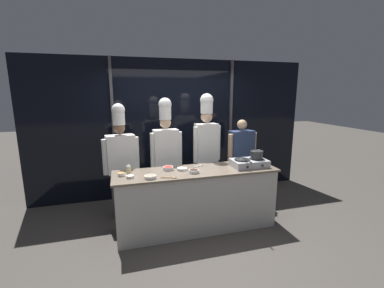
{
  "coord_description": "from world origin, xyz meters",
  "views": [
    {
      "loc": [
        -1.07,
        -3.51,
        2.07
      ],
      "look_at": [
        0.0,
        0.25,
        1.28
      ],
      "focal_mm": 24.0,
      "sensor_mm": 36.0,
      "label": 1
    }
  ],
  "objects_px": {
    "frying_pan": "(242,158)",
    "person_guest": "(241,153)",
    "prep_bowl_bean_sprouts": "(182,169)",
    "chef_sous": "(166,147)",
    "prep_bowl_garlic": "(130,176)",
    "serving_spoon_solid": "(172,178)",
    "portable_stove": "(249,163)",
    "chef_line": "(206,140)",
    "prep_bowl_bell_pepper": "(168,168)",
    "squeeze_bottle_oil": "(129,169)",
    "prep_bowl_soy_glaze": "(194,171)",
    "chef_head": "(121,154)",
    "prep_bowl_mushrooms": "(150,177)",
    "prep_bowl_carrots": "(121,174)",
    "serving_spoon_slotted": "(200,166)",
    "stock_pot": "(257,154)"
  },
  "relations": [
    {
      "from": "frying_pan",
      "to": "person_guest",
      "type": "height_order",
      "value": "person_guest"
    },
    {
      "from": "prep_bowl_bean_sprouts",
      "to": "chef_sous",
      "type": "relative_size",
      "value": 0.08
    },
    {
      "from": "prep_bowl_garlic",
      "to": "prep_bowl_bean_sprouts",
      "type": "xyz_separation_m",
      "value": [
        0.77,
        0.16,
        -0.0
      ]
    },
    {
      "from": "prep_bowl_garlic",
      "to": "serving_spoon_solid",
      "type": "bearing_deg",
      "value": -16.4
    },
    {
      "from": "portable_stove",
      "to": "chef_line",
      "type": "distance_m",
      "value": 0.91
    },
    {
      "from": "portable_stove",
      "to": "prep_bowl_bell_pepper",
      "type": "xyz_separation_m",
      "value": [
        -1.25,
        0.17,
        -0.03
      ]
    },
    {
      "from": "squeeze_bottle_oil",
      "to": "prep_bowl_soy_glaze",
      "type": "height_order",
      "value": "squeeze_bottle_oil"
    },
    {
      "from": "serving_spoon_solid",
      "to": "chef_sous",
      "type": "distance_m",
      "value": 1.02
    },
    {
      "from": "serving_spoon_solid",
      "to": "chef_head",
      "type": "relative_size",
      "value": 0.12
    },
    {
      "from": "serving_spoon_solid",
      "to": "person_guest",
      "type": "bearing_deg",
      "value": 32.71
    },
    {
      "from": "prep_bowl_mushrooms",
      "to": "chef_line",
      "type": "relative_size",
      "value": 0.08
    },
    {
      "from": "serving_spoon_solid",
      "to": "prep_bowl_soy_glaze",
      "type": "bearing_deg",
      "value": 22.16
    },
    {
      "from": "prep_bowl_soy_glaze",
      "to": "prep_bowl_carrots",
      "type": "distance_m",
      "value": 1.02
    },
    {
      "from": "portable_stove",
      "to": "frying_pan",
      "type": "relative_size",
      "value": 1.32
    },
    {
      "from": "serving_spoon_slotted",
      "to": "frying_pan",
      "type": "bearing_deg",
      "value": -20.44
    },
    {
      "from": "prep_bowl_garlic",
      "to": "serving_spoon_solid",
      "type": "height_order",
      "value": "prep_bowl_garlic"
    },
    {
      "from": "portable_stove",
      "to": "frying_pan",
      "type": "xyz_separation_m",
      "value": [
        -0.12,
        -0.01,
        0.08
      ]
    },
    {
      "from": "prep_bowl_mushrooms",
      "to": "prep_bowl_carrots",
      "type": "height_order",
      "value": "prep_bowl_carrots"
    },
    {
      "from": "serving_spoon_slotted",
      "to": "prep_bowl_carrots",
      "type": "bearing_deg",
      "value": -172.72
    },
    {
      "from": "prep_bowl_bean_sprouts",
      "to": "squeeze_bottle_oil",
      "type": "bearing_deg",
      "value": -179.57
    },
    {
      "from": "portable_stove",
      "to": "prep_bowl_garlic",
      "type": "height_order",
      "value": "portable_stove"
    },
    {
      "from": "prep_bowl_carrots",
      "to": "chef_sous",
      "type": "relative_size",
      "value": 0.05
    },
    {
      "from": "chef_head",
      "to": "chef_sous",
      "type": "distance_m",
      "value": 0.75
    },
    {
      "from": "prep_bowl_mushrooms",
      "to": "serving_spoon_solid",
      "type": "xyz_separation_m",
      "value": [
        0.28,
        -0.07,
        -0.02
      ]
    },
    {
      "from": "serving_spoon_slotted",
      "to": "chef_sous",
      "type": "xyz_separation_m",
      "value": [
        -0.43,
        0.55,
        0.22
      ]
    },
    {
      "from": "prep_bowl_bean_sprouts",
      "to": "frying_pan",
      "type": "bearing_deg",
      "value": -7.06
    },
    {
      "from": "stock_pot",
      "to": "prep_bowl_mushrooms",
      "type": "height_order",
      "value": "stock_pot"
    },
    {
      "from": "squeeze_bottle_oil",
      "to": "prep_bowl_garlic",
      "type": "relative_size",
      "value": 1.51
    },
    {
      "from": "prep_bowl_carrots",
      "to": "prep_bowl_garlic",
      "type": "relative_size",
      "value": 0.87
    },
    {
      "from": "person_guest",
      "to": "serving_spoon_solid",
      "type": "bearing_deg",
      "value": 26.17
    },
    {
      "from": "stock_pot",
      "to": "chef_line",
      "type": "xyz_separation_m",
      "value": [
        -0.58,
        0.75,
        0.12
      ]
    },
    {
      "from": "prep_bowl_carrots",
      "to": "person_guest",
      "type": "relative_size",
      "value": 0.06
    },
    {
      "from": "prep_bowl_garlic",
      "to": "chef_line",
      "type": "height_order",
      "value": "chef_line"
    },
    {
      "from": "stock_pot",
      "to": "squeeze_bottle_oil",
      "type": "distance_m",
      "value": 1.96
    },
    {
      "from": "portable_stove",
      "to": "prep_bowl_carrots",
      "type": "relative_size",
      "value": 5.87
    },
    {
      "from": "prep_bowl_carrots",
      "to": "chef_line",
      "type": "distance_m",
      "value": 1.66
    },
    {
      "from": "prep_bowl_mushrooms",
      "to": "person_guest",
      "type": "distance_m",
      "value": 2.01
    },
    {
      "from": "frying_pan",
      "to": "prep_bowl_bell_pepper",
      "type": "bearing_deg",
      "value": 171.12
    },
    {
      "from": "prep_bowl_soy_glaze",
      "to": "chef_head",
      "type": "relative_size",
      "value": 0.08
    },
    {
      "from": "prep_bowl_carrots",
      "to": "chef_line",
      "type": "xyz_separation_m",
      "value": [
        1.48,
        0.68,
        0.28
      ]
    },
    {
      "from": "prep_bowl_mushrooms",
      "to": "chef_head",
      "type": "distance_m",
      "value": 0.98
    },
    {
      "from": "prep_bowl_soy_glaze",
      "to": "prep_bowl_carrots",
      "type": "relative_size",
      "value": 1.69
    },
    {
      "from": "stock_pot",
      "to": "prep_bowl_soy_glaze",
      "type": "bearing_deg",
      "value": -176.31
    },
    {
      "from": "prep_bowl_soy_glaze",
      "to": "prep_bowl_garlic",
      "type": "xyz_separation_m",
      "value": [
        -0.9,
        0.02,
        -0.01
      ]
    },
    {
      "from": "prep_bowl_garlic",
      "to": "chef_sous",
      "type": "relative_size",
      "value": 0.05
    },
    {
      "from": "prep_bowl_carrots",
      "to": "prep_bowl_soy_glaze",
      "type": "bearing_deg",
      "value": -7.74
    },
    {
      "from": "prep_bowl_carrots",
      "to": "serving_spoon_slotted",
      "type": "bearing_deg",
      "value": 7.28
    },
    {
      "from": "squeeze_bottle_oil",
      "to": "prep_bowl_carrots",
      "type": "distance_m",
      "value": 0.12
    },
    {
      "from": "prep_bowl_soy_glaze",
      "to": "prep_bowl_bean_sprouts",
      "type": "relative_size",
      "value": 1.0
    },
    {
      "from": "chef_line",
      "to": "person_guest",
      "type": "bearing_deg",
      "value": 173.47
    }
  ]
}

